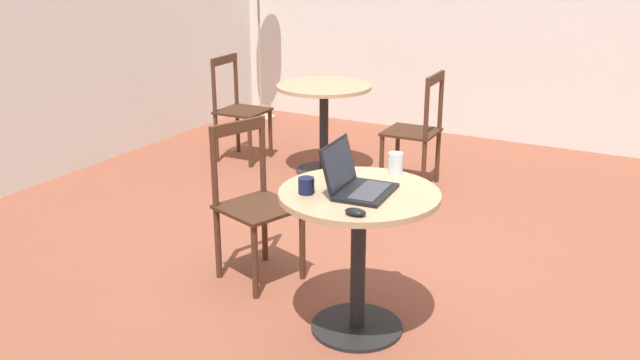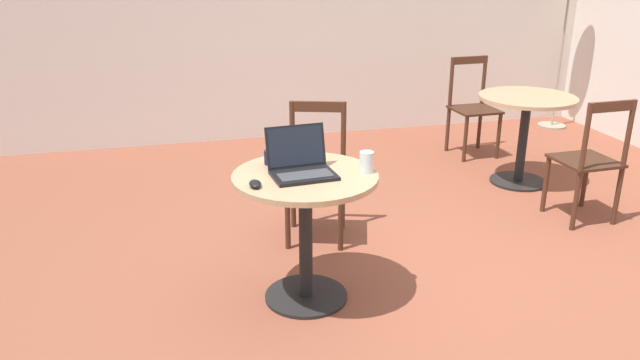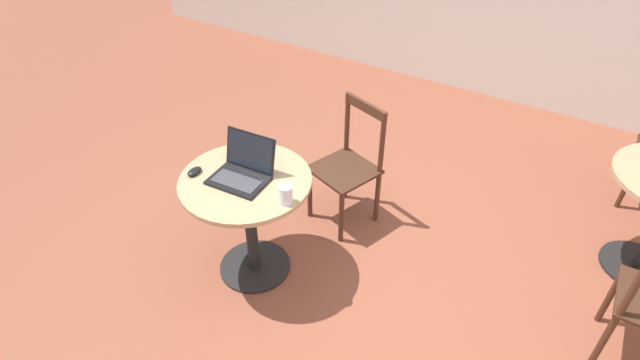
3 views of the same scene
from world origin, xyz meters
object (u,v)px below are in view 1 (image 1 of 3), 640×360
drinking_glass (395,164)px  cafe_table_near (359,228)px  cafe_table_mid (324,107)px  chair_mid_front (417,132)px  laptop (357,183)px  mouse (356,212)px  chair_near_back (254,204)px  mug (307,185)px  chair_mid_back (238,110)px

drinking_glass → cafe_table_near: bearing=171.9°
cafe_table_mid → chair_mid_front: size_ratio=0.85×
laptop → mouse: size_ratio=3.49×
chair_near_back → mug: (-0.40, -0.58, 0.33)m
cafe_table_mid → mouse: bearing=-148.8°
drinking_glass → laptop: bearing=171.7°
chair_near_back → drinking_glass: (0.07, -0.83, 0.35)m
chair_mid_back → laptop: size_ratio=2.62×
laptop → mouse: (-0.26, -0.12, -0.03)m
cafe_table_near → mug: bearing=123.9°
laptop → cafe_table_near: bearing=-11.7°
chair_near_back → mug: bearing=-124.7°
laptop → chair_mid_front: bearing=14.0°
cafe_table_mid → mug: mug is taller
chair_mid_back → mug: (-2.28, -2.00, 0.33)m
cafe_table_near → chair_mid_back: 3.07m
cafe_table_mid → chair_near_back: bearing=-163.1°
mug → mouse: bearing=-113.5°
chair_mid_back → laptop: laptop is taller
chair_mid_front → drinking_glass: size_ratio=8.09×
chair_mid_front → laptop: bearing=-166.0°
mouse → drinking_glass: (0.61, 0.07, 0.04)m
cafe_table_near → mouse: (-0.28, -0.12, 0.20)m
mug → drinking_glass: (0.47, -0.26, 0.02)m
cafe_table_mid → chair_mid_back: size_ratio=0.85×
chair_mid_back → laptop: 3.10m
chair_near_back → drinking_glass: chair_near_back is taller
chair_near_back → laptop: laptop is taller
chair_mid_back → chair_near_back: bearing=-142.9°
cafe_table_mid → laptop: size_ratio=2.24×
chair_mid_front → mouse: (-2.48, -0.67, 0.31)m
cafe_table_near → chair_mid_back: chair_mid_back is taller
chair_near_back → mug: 0.78m
cafe_table_near → chair_mid_front: bearing=14.2°
chair_near_back → cafe_table_near: bearing=-108.2°
chair_mid_back → mouse: chair_mid_back is taller
cafe_table_near → mug: (-0.14, 0.21, 0.23)m
cafe_table_near → drinking_glass: size_ratio=6.89×
chair_mid_front → mouse: chair_mid_front is taller
cafe_table_mid → chair_mid_front: 0.82m
cafe_table_mid → chair_mid_front: bearing=-88.0°
cafe_table_mid → laptop: 2.59m
mouse → drinking_glass: bearing=6.7°
laptop → cafe_table_mid: bearing=31.9°
chair_near_back → mouse: 1.10m
chair_near_back → chair_mid_back: 2.35m
cafe_table_mid → chair_near_back: (-1.91, -0.58, -0.11)m
laptop → chair_mid_back: bearing=45.6°
chair_near_back → laptop: (-0.28, -0.78, 0.34)m
mouse → drinking_glass: drinking_glass is taller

